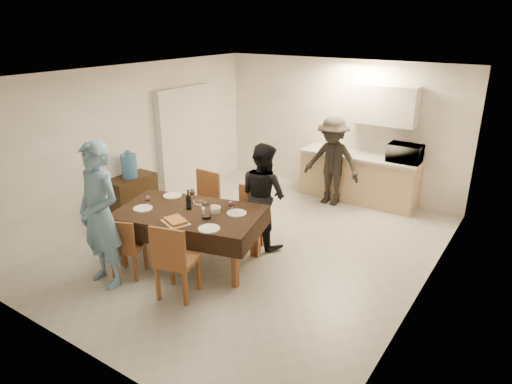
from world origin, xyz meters
TOP-DOWN VIEW (x-y plane):
  - floor at (0.00, 0.00)m, footprint 5.00×6.00m
  - ceiling at (0.00, 0.00)m, footprint 5.00×6.00m
  - wall_back at (0.00, 3.00)m, footprint 5.00×0.02m
  - wall_front at (0.00, -3.00)m, footprint 5.00×0.02m
  - wall_left at (-2.50, 0.00)m, footprint 0.02×6.00m
  - wall_right at (2.50, 0.00)m, footprint 0.02×6.00m
  - stub_partition at (-2.42, 1.20)m, footprint 0.15×1.40m
  - kitchen_base_cabinet at (0.60, 2.68)m, footprint 2.20×0.60m
  - kitchen_worktop at (0.60, 2.68)m, footprint 2.24×0.64m
  - upper_cabinet at (0.90, 2.82)m, footprint 1.20×0.34m
  - dining_table at (-0.48, -0.90)m, footprint 2.22×1.63m
  - chair_near_left at (-0.93, -1.73)m, footprint 0.51×0.52m
  - chair_near_right at (-0.03, -1.74)m, footprint 0.57×0.58m
  - chair_far_left at (-0.93, -0.24)m, footprint 0.48×0.48m
  - chair_far_right at (-0.03, -0.24)m, footprint 0.49×0.50m
  - console at (-2.28, -0.36)m, footprint 0.43×0.85m
  - water_jug at (-2.28, -0.36)m, footprint 0.26×0.26m
  - wine_bottle at (-0.53, -0.85)m, footprint 0.07×0.07m
  - water_pitcher at (-0.13, -0.95)m, footprint 0.13×0.13m
  - savoury_tart at (-0.38, -1.28)m, footprint 0.44×0.39m
  - salad_bowl at (-0.18, -0.72)m, footprint 0.18×0.18m
  - mushroom_dish at (-0.53, -0.62)m, footprint 0.19×0.19m
  - wine_glass_a at (-1.03, -1.15)m, footprint 0.09×0.09m
  - wine_glass_b at (0.07, -0.65)m, footprint 0.09×0.09m
  - wine_glass_c at (-0.68, -0.60)m, footprint 0.09×0.09m
  - plate_near_left at (-1.08, -1.20)m, footprint 0.27×0.27m
  - plate_near_right at (0.12, -1.20)m, footprint 0.28×0.28m
  - plate_far_left at (-1.08, -0.60)m, footprint 0.28×0.28m
  - plate_far_right at (0.12, -0.60)m, footprint 0.27×0.27m
  - microwave at (1.42, 2.68)m, footprint 0.58×0.39m
  - person_near at (-1.03, -1.95)m, footprint 0.73×0.51m
  - person_far at (0.07, 0.15)m, footprint 0.91×0.78m
  - person_kitchen at (0.24, 2.23)m, footprint 1.07×0.62m

SIDE VIEW (x-z plane):
  - floor at x=0.00m, z-range -0.01..0.01m
  - console at x=-2.28m, z-range 0.00..0.79m
  - kitchen_base_cabinet at x=0.60m, z-range 0.00..0.86m
  - chair_near_left at x=-0.93m, z-range 0.29..0.76m
  - chair_far_right at x=-0.03m, z-range 0.32..0.84m
  - chair_near_right at x=-0.03m, z-range 0.35..0.90m
  - chair_far_left at x=-0.93m, z-range 0.35..0.90m
  - dining_table at x=-0.48m, z-range 0.35..1.13m
  - plate_near_left at x=-1.08m, z-range 0.78..0.80m
  - plate_far_right at x=0.12m, z-range 0.78..0.80m
  - plate_far_left at x=-1.08m, z-range 0.78..0.80m
  - plate_near_right at x=0.12m, z-range 0.78..0.80m
  - mushroom_dish at x=-0.53m, z-range 0.78..0.81m
  - savoury_tart at x=-0.38m, z-range 0.78..0.82m
  - person_far at x=0.07m, z-range 0.00..1.61m
  - salad_bowl at x=-0.18m, z-range 0.78..0.85m
  - person_kitchen at x=0.24m, z-range 0.00..1.66m
  - water_pitcher at x=-0.13m, z-range 0.78..0.97m
  - wine_glass_a at x=-1.03m, z-range 0.78..0.97m
  - wine_glass_c at x=-0.68m, z-range 0.78..0.98m
  - wine_glass_b at x=0.07m, z-range 0.78..0.98m
  - kitchen_worktop at x=0.60m, z-range 0.86..0.91m
  - wine_bottle at x=-0.53m, z-range 0.78..1.07m
  - person_near at x=-1.03m, z-range 0.00..1.93m
  - water_jug at x=-2.28m, z-range 0.79..1.19m
  - stub_partition at x=-2.42m, z-range 0.00..2.10m
  - microwave at x=1.42m, z-range 0.91..1.23m
  - wall_back at x=0.00m, z-range 0.00..2.60m
  - wall_front at x=0.00m, z-range 0.00..2.60m
  - wall_left at x=-2.50m, z-range 0.00..2.60m
  - wall_right at x=2.50m, z-range 0.00..2.60m
  - upper_cabinet at x=0.90m, z-range 1.50..2.20m
  - ceiling at x=0.00m, z-range 2.59..2.61m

